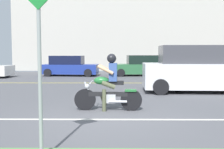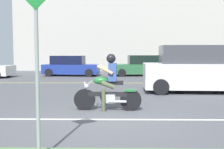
{
  "view_description": "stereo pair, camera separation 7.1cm",
  "coord_description": "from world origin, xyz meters",
  "views": [
    {
      "loc": [
        0.14,
        -6.77,
        1.68
      ],
      "look_at": [
        0.04,
        3.37,
        0.88
      ],
      "focal_mm": 44.07,
      "sensor_mm": 36.0,
      "label": 1
    },
    {
      "loc": [
        0.21,
        -6.77,
        1.68
      ],
      "look_at": [
        0.04,
        3.37,
        0.88
      ],
      "focal_mm": 44.07,
      "sensor_mm": 36.0,
      "label": 2
    }
  ],
  "objects": [
    {
      "name": "suv_nearby",
      "position": [
        3.66,
        5.07,
        0.97
      ],
      "size": [
        4.68,
        2.24,
        2.0
      ],
      "color": "silver",
      "rests_on": "ground"
    },
    {
      "name": "street_sign",
      "position": [
        -1.01,
        -2.6,
        1.77
      ],
      "size": [
        0.62,
        0.06,
        2.94
      ],
      "color": "gray",
      "rests_on": "ground"
    },
    {
      "name": "lane_line_near",
      "position": [
        0.0,
        0.05,
        0.0
      ],
      "size": [
        50.4,
        0.12,
        0.01
      ],
      "primitive_type": "cube",
      "color": "silver",
      "rests_on": "ground"
    },
    {
      "name": "motorcyclist",
      "position": [
        -0.04,
        1.18,
        0.7
      ],
      "size": [
        1.98,
        0.65,
        1.66
      ],
      "color": "black",
      "rests_on": "ground"
    },
    {
      "name": "ground",
      "position": [
        0.0,
        3.0,
        -0.02
      ],
      "size": [
        56.0,
        30.0,
        0.04
      ],
      "primitive_type": "cube",
      "color": "#545459"
    },
    {
      "name": "parked_car_1",
      "position": [
        -3.21,
        13.42,
        0.69
      ],
      "size": [
        4.16,
        2.07,
        1.48
      ],
      "color": "navy",
      "rests_on": "ground"
    },
    {
      "name": "parked_car_2",
      "position": [
        2.18,
        13.66,
        0.71
      ],
      "size": [
        4.48,
        2.15,
        1.51
      ],
      "color": "#2D663D",
      "rests_on": "ground"
    },
    {
      "name": "lane_line_far",
      "position": [
        0.0,
        8.53,
        0.0
      ],
      "size": [
        50.4,
        0.12,
        0.01
      ],
      "primitive_type": "cube",
      "color": "yellow",
      "rests_on": "ground"
    },
    {
      "name": "building_far",
      "position": [
        1.08,
        21.0,
        3.69
      ],
      "size": [
        21.2,
        4.0,
        7.37
      ],
      "primitive_type": "cube",
      "color": "#BCB7AD",
      "rests_on": "ground"
    }
  ]
}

